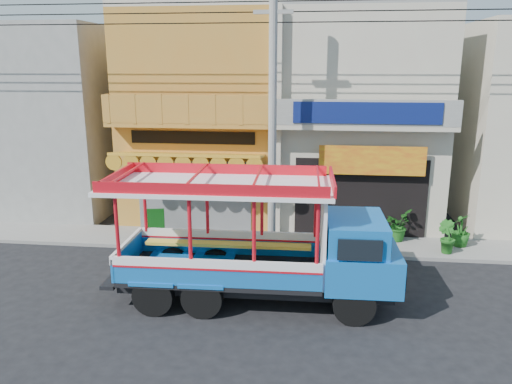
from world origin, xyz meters
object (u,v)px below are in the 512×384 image
at_px(green_sign, 156,224).
at_px(potted_plant_c, 461,230).
at_px(potted_plant_b, 446,237).
at_px(utility_pole, 277,99).
at_px(songthaew_truck, 275,243).
at_px(potted_plant_a, 397,225).

xyz_separation_m(green_sign, potted_plant_c, (10.55, 0.17, 0.14)).
bearing_deg(green_sign, potted_plant_b, -3.03).
distance_m(utility_pole, green_sign, 6.32).
bearing_deg(songthaew_truck, green_sign, 136.21).
distance_m(potted_plant_a, potted_plant_b, 1.76).
relative_size(green_sign, potted_plant_b, 0.93).
relative_size(utility_pole, potted_plant_a, 25.70).
bearing_deg(songthaew_truck, utility_pole, 93.90).
xyz_separation_m(songthaew_truck, potted_plant_b, (5.28, 3.91, -1.00)).
xyz_separation_m(songthaew_truck, potted_plant_a, (3.86, 4.95, -1.00)).
height_order(songthaew_truck, potted_plant_a, songthaew_truck).
xyz_separation_m(green_sign, potted_plant_b, (9.91, -0.52, 0.12)).
bearing_deg(utility_pole, songthaew_truck, -86.10).
height_order(songthaew_truck, green_sign, songthaew_truck).
distance_m(songthaew_truck, green_sign, 6.51).
bearing_deg(potted_plant_b, potted_plant_c, -77.99).
height_order(utility_pole, potted_plant_a, utility_pole).
xyz_separation_m(potted_plant_b, potted_plant_c, (0.65, 0.69, 0.02)).
height_order(songthaew_truck, potted_plant_c, songthaew_truck).
bearing_deg(songthaew_truck, potted_plant_a, 52.04).
relative_size(utility_pole, green_sign, 28.10).
bearing_deg(green_sign, potted_plant_a, 3.48).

